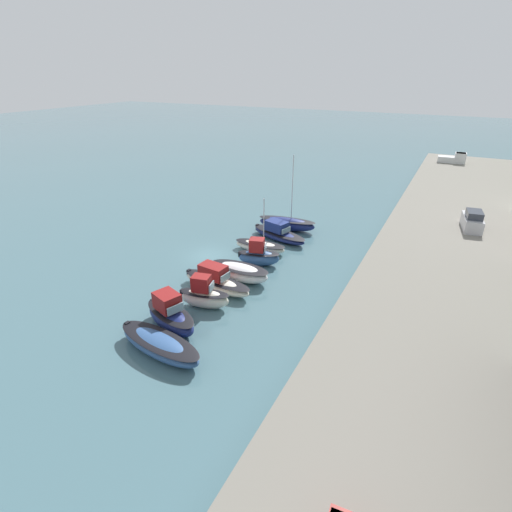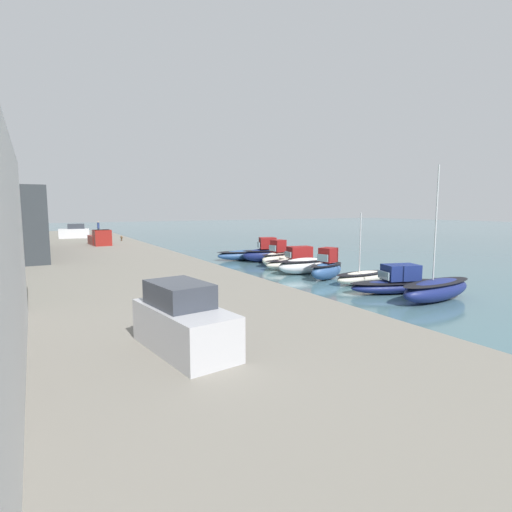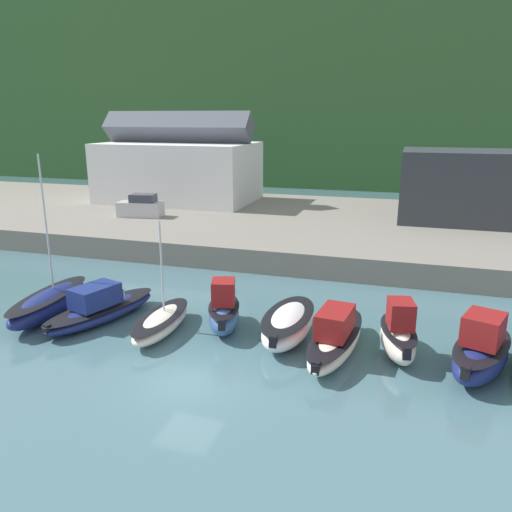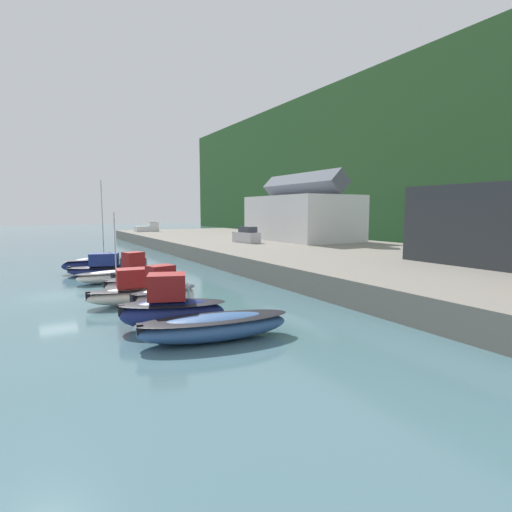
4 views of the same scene
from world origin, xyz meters
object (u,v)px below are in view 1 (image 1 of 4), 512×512
(moored_boat_4, at_px, (240,272))
(moored_boat_8, at_px, (160,345))
(moored_boat_2, at_px, (260,246))
(moored_boat_5, at_px, (216,281))
(moored_boat_0, at_px, (287,224))
(moored_boat_6, at_px, (204,296))
(moored_boat_7, at_px, (170,315))
(moored_boat_1, at_px, (278,233))
(moored_boat_3, at_px, (258,255))
(pickup_truck_0, at_px, (454,158))
(parked_car_0, at_px, (472,221))

(moored_boat_4, bearing_deg, moored_boat_8, 1.98)
(moored_boat_2, bearing_deg, moored_boat_5, -1.38)
(moored_boat_0, xyz_separation_m, moored_boat_2, (7.09, -0.09, -0.24))
(moored_boat_6, bearing_deg, moored_boat_4, 164.27)
(moored_boat_6, distance_m, moored_boat_7, 3.61)
(moored_boat_5, bearing_deg, moored_boat_1, -174.19)
(moored_boat_0, distance_m, moored_boat_6, 19.11)
(moored_boat_3, bearing_deg, moored_boat_8, -17.39)
(moored_boat_2, relative_size, moored_boat_6, 1.34)
(moored_boat_2, distance_m, moored_boat_5, 9.17)
(moored_boat_4, bearing_deg, pickup_truck_0, 165.72)
(moored_boat_1, xyz_separation_m, pickup_truck_0, (-44.75, 15.85, 1.85))
(moored_boat_2, distance_m, parked_car_0, 23.47)
(moored_boat_0, distance_m, pickup_truck_0, 44.67)
(moored_boat_5, bearing_deg, moored_boat_8, 13.77)
(moored_boat_8, bearing_deg, parked_car_0, 157.60)
(moored_boat_2, bearing_deg, moored_boat_7, -2.00)
(moored_boat_3, height_order, parked_car_0, parked_car_0)
(moored_boat_8, bearing_deg, moored_boat_2, -167.05)
(moored_boat_5, bearing_deg, moored_boat_6, 19.41)
(moored_boat_1, distance_m, moored_boat_5, 13.11)
(moored_boat_7, bearing_deg, moored_boat_1, -160.70)
(moored_boat_8, bearing_deg, moored_boat_1, -168.81)
(moored_boat_7, xyz_separation_m, pickup_truck_0, (-64.26, 16.02, 1.54))
(moored_boat_5, height_order, moored_boat_8, moored_boat_5)
(moored_boat_0, relative_size, moored_boat_2, 1.53)
(moored_boat_0, height_order, moored_boat_7, moored_boat_0)
(moored_boat_5, xyz_separation_m, moored_boat_8, (9.12, 1.16, -0.19))
(moored_boat_2, xyz_separation_m, pickup_truck_0, (-48.70, 16.24, 2.03))
(moored_boat_7, bearing_deg, moored_boat_2, -159.40)
(moored_boat_2, distance_m, pickup_truck_0, 51.37)
(moored_boat_6, bearing_deg, pickup_truck_0, 153.26)
(moored_boat_0, height_order, moored_boat_8, moored_boat_0)
(moored_boat_2, height_order, moored_boat_3, moored_boat_2)
(moored_boat_6, height_order, pickup_truck_0, pickup_truck_0)
(moored_boat_3, distance_m, parked_car_0, 24.13)
(moored_boat_4, bearing_deg, parked_car_0, 136.47)
(moored_boat_3, bearing_deg, moored_boat_0, 169.45)
(moored_boat_3, relative_size, moored_boat_5, 0.62)
(moored_boat_4, distance_m, moored_boat_8, 11.69)
(moored_boat_0, bearing_deg, moored_boat_6, -3.31)
(moored_boat_0, bearing_deg, moored_boat_4, -1.11)
(moored_boat_6, bearing_deg, moored_boat_5, -179.64)
(moored_boat_1, distance_m, moored_boat_7, 19.51)
(moored_boat_0, relative_size, pickup_truck_0, 1.88)
(moored_boat_5, height_order, parked_car_0, parked_car_0)
(moored_boat_3, bearing_deg, moored_boat_7, -22.71)
(moored_boat_0, height_order, moored_boat_5, moored_boat_0)
(pickup_truck_0, bearing_deg, moored_boat_2, -22.07)
(moored_boat_3, distance_m, moored_boat_7, 12.57)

